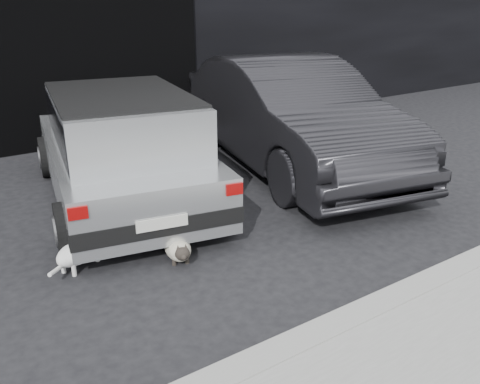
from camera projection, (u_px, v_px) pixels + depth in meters
ground at (139, 233)px, 5.76m from camera, size 80.00×80.00×0.00m
garage_opening at (94, 69)px, 8.89m from camera, size 4.00×0.10×2.60m
curb at (375, 309)px, 4.25m from camera, size 18.00×0.25×0.12m
silver_hatchback at (122, 143)px, 6.37m from camera, size 2.48×4.15×1.44m
second_car at (290, 114)px, 7.72m from camera, size 2.76×5.26×1.65m
cat_siamese at (178, 248)px, 5.14m from camera, size 0.40×0.77×0.27m
cat_white at (82, 248)px, 5.01m from camera, size 0.72×0.53×0.38m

